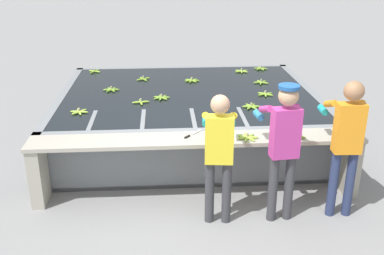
# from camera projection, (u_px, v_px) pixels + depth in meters

# --- Properties ---
(ground_plane) EXTENTS (80.00, 80.00, 0.00)m
(ground_plane) POSITION_uv_depth(u_px,v_px,m) (199.00, 205.00, 5.76)
(ground_plane) COLOR gray
(ground_plane) RESTS_ON ground
(wash_tank) EXTENTS (4.25, 3.54, 0.84)m
(wash_tank) POSITION_uv_depth(u_px,v_px,m) (188.00, 116.00, 7.65)
(wash_tank) COLOR gray
(wash_tank) RESTS_ON ground
(work_ledge) EXTENTS (4.25, 0.45, 0.84)m
(work_ledge) POSITION_uv_depth(u_px,v_px,m) (197.00, 155.00, 5.75)
(work_ledge) COLOR #A8A393
(work_ledge) RESTS_ON ground
(worker_0) EXTENTS (0.46, 0.73, 1.59)m
(worker_0) POSITION_uv_depth(u_px,v_px,m) (219.00, 148.00, 5.11)
(worker_0) COLOR #38383D
(worker_0) RESTS_ON ground
(worker_1) EXTENTS (0.45, 0.74, 1.69)m
(worker_1) POSITION_uv_depth(u_px,v_px,m) (284.00, 140.00, 5.13)
(worker_1) COLOR #38383D
(worker_1) RESTS_ON ground
(worker_2) EXTENTS (0.42, 0.72, 1.71)m
(worker_2) POSITION_uv_depth(u_px,v_px,m) (347.00, 137.00, 5.22)
(worker_2) COLOR navy
(worker_2) RESTS_ON ground
(banana_bunch_floating_0) EXTENTS (0.28, 0.28, 0.08)m
(banana_bunch_floating_0) POSITION_uv_depth(u_px,v_px,m) (261.00, 69.00, 8.93)
(banana_bunch_floating_0) COLOR #75A333
(banana_bunch_floating_0) RESTS_ON wash_tank
(banana_bunch_floating_1) EXTENTS (0.28, 0.28, 0.08)m
(banana_bunch_floating_1) POSITION_uv_depth(u_px,v_px,m) (79.00, 112.00, 6.53)
(banana_bunch_floating_1) COLOR #9EC642
(banana_bunch_floating_1) RESTS_ON wash_tank
(banana_bunch_floating_2) EXTENTS (0.28, 0.26, 0.08)m
(banana_bunch_floating_2) POSITION_uv_depth(u_px,v_px,m) (111.00, 90.00, 7.57)
(banana_bunch_floating_2) COLOR #75A333
(banana_bunch_floating_2) RESTS_ON wash_tank
(banana_bunch_floating_3) EXTENTS (0.28, 0.28, 0.08)m
(banana_bunch_floating_3) POSITION_uv_depth(u_px,v_px,m) (192.00, 80.00, 8.11)
(banana_bunch_floating_3) COLOR #7FAD33
(banana_bunch_floating_3) RESTS_ON wash_tank
(banana_bunch_floating_4) EXTENTS (0.26, 0.26, 0.08)m
(banana_bunch_floating_4) POSITION_uv_depth(u_px,v_px,m) (95.00, 71.00, 8.73)
(banana_bunch_floating_4) COLOR #8CB738
(banana_bunch_floating_4) RESTS_ON wash_tank
(banana_bunch_floating_5) EXTENTS (0.27, 0.28, 0.08)m
(banana_bunch_floating_5) POSITION_uv_depth(u_px,v_px,m) (265.00, 94.00, 7.34)
(banana_bunch_floating_5) COLOR #7FAD33
(banana_bunch_floating_5) RESTS_ON wash_tank
(banana_bunch_floating_6) EXTENTS (0.26, 0.26, 0.08)m
(banana_bunch_floating_6) POSITION_uv_depth(u_px,v_px,m) (143.00, 79.00, 8.20)
(banana_bunch_floating_6) COLOR #7FAD33
(banana_bunch_floating_6) RESTS_ON wash_tank
(banana_bunch_floating_7) EXTENTS (0.28, 0.28, 0.08)m
(banana_bunch_floating_7) POSITION_uv_depth(u_px,v_px,m) (161.00, 98.00, 7.16)
(banana_bunch_floating_7) COLOR #75A333
(banana_bunch_floating_7) RESTS_ON wash_tank
(banana_bunch_floating_8) EXTENTS (0.27, 0.28, 0.08)m
(banana_bunch_floating_8) POSITION_uv_depth(u_px,v_px,m) (261.00, 82.00, 8.00)
(banana_bunch_floating_8) COLOR #7FAD33
(banana_bunch_floating_8) RESTS_ON wash_tank
(banana_bunch_floating_9) EXTENTS (0.28, 0.27, 0.08)m
(banana_bunch_floating_9) POSITION_uv_depth(u_px,v_px,m) (251.00, 106.00, 6.75)
(banana_bunch_floating_9) COLOR #7FAD33
(banana_bunch_floating_9) RESTS_ON wash_tank
(banana_bunch_floating_10) EXTENTS (0.27, 0.28, 0.08)m
(banana_bunch_floating_10) POSITION_uv_depth(u_px,v_px,m) (242.00, 71.00, 8.74)
(banana_bunch_floating_10) COLOR #93BC3D
(banana_bunch_floating_10) RESTS_ON wash_tank
(banana_bunch_floating_11) EXTENTS (0.28, 0.28, 0.08)m
(banana_bunch_floating_11) POSITION_uv_depth(u_px,v_px,m) (141.00, 102.00, 6.95)
(banana_bunch_floating_11) COLOR #8CB738
(banana_bunch_floating_11) RESTS_ON wash_tank
(banana_bunch_ledge_0) EXTENTS (0.28, 0.28, 0.08)m
(banana_bunch_ledge_0) POSITION_uv_depth(u_px,v_px,m) (247.00, 137.00, 5.63)
(banana_bunch_ledge_0) COLOR #9EC642
(banana_bunch_ledge_0) RESTS_ON work_ledge
(banana_bunch_ledge_1) EXTENTS (0.27, 0.28, 0.08)m
(banana_bunch_ledge_1) POSITION_uv_depth(u_px,v_px,m) (295.00, 136.00, 5.66)
(banana_bunch_ledge_1) COLOR #7FAD33
(banana_bunch_ledge_1) RESTS_ON work_ledge
(knife_0) EXTENTS (0.25, 0.29, 0.02)m
(knife_0) POSITION_uv_depth(u_px,v_px,m) (191.00, 135.00, 5.72)
(knife_0) COLOR silver
(knife_0) RESTS_ON work_ledge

